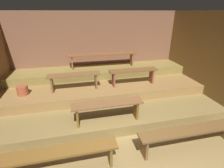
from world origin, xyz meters
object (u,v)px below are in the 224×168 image
(bench_floor_left, at_px, (53,156))
(bench_floor_right, at_px, (191,132))
(bench_middle_left, at_px, (74,78))
(pail_middle, at_px, (23,90))
(bench_upper_center, at_px, (103,56))
(bench_middle_right, at_px, (133,73))
(bench_lower_center, at_px, (108,107))

(bench_floor_left, distance_m, bench_floor_right, 2.61)
(bench_middle_left, bearing_deg, pail_middle, -179.65)
(bench_floor_right, relative_size, bench_upper_center, 0.93)
(bench_floor_right, height_order, bench_upper_center, bench_upper_center)
(bench_floor_left, bearing_deg, bench_middle_left, 79.17)
(bench_middle_right, bearing_deg, bench_floor_left, -133.96)
(bench_floor_right, distance_m, bench_upper_center, 3.66)
(bench_floor_right, xyz_separation_m, bench_lower_center, (-1.50, 0.93, 0.25))
(bench_floor_right, bearing_deg, bench_upper_center, 108.88)
(bench_middle_right, bearing_deg, bench_upper_center, 122.84)
(bench_lower_center, bearing_deg, pail_middle, 147.23)
(bench_floor_left, height_order, bench_lower_center, bench_lower_center)
(bench_middle_left, bearing_deg, bench_middle_right, 0.00)
(bench_floor_left, xyz_separation_m, bench_floor_right, (2.61, 0.00, 0.00))
(pail_middle, bearing_deg, bench_lower_center, -32.77)
(bench_lower_center, distance_m, bench_middle_right, 1.73)
(bench_floor_left, height_order, bench_upper_center, bench_upper_center)
(bench_floor_left, relative_size, bench_middle_right, 1.49)
(bench_floor_left, bearing_deg, pail_middle, 112.73)
(bench_lower_center, bearing_deg, bench_upper_center, 82.17)
(bench_floor_right, relative_size, bench_middle_left, 1.49)
(bench_floor_right, bearing_deg, bench_middle_left, 133.96)
(bench_floor_right, relative_size, pail_middle, 7.41)
(bench_floor_left, bearing_deg, bench_upper_center, 66.72)
(bench_middle_left, bearing_deg, bench_floor_right, -46.04)
(bench_floor_right, distance_m, pail_middle, 4.22)
(pail_middle, bearing_deg, bench_middle_left, 0.35)
(bench_floor_left, relative_size, bench_floor_right, 1.00)
(pail_middle, bearing_deg, bench_middle_right, 0.15)
(bench_middle_right, relative_size, bench_upper_center, 0.62)
(bench_middle_right, height_order, bench_upper_center, bench_upper_center)
(bench_floor_left, distance_m, bench_upper_center, 3.77)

